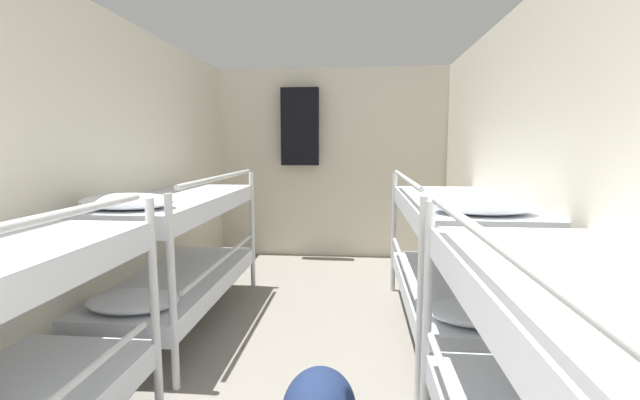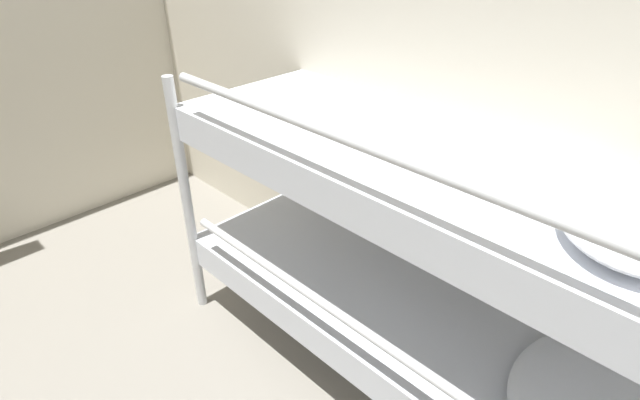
{
  "view_description": "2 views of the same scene",
  "coord_description": "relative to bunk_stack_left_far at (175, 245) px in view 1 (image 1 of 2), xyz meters",
  "views": [
    {
      "loc": [
        0.34,
        0.37,
        1.36
      ],
      "look_at": [
        0.05,
        3.6,
        0.95
      ],
      "focal_mm": 24.0,
      "sensor_mm": 36.0,
      "label": 1
    },
    {
      "loc": [
        -0.22,
        2.63,
        1.65
      ],
      "look_at": [
        0.82,
        3.67,
        0.78
      ],
      "focal_mm": 28.0,
      "sensor_mm": 36.0,
      "label": 2
    }
  ],
  "objects": [
    {
      "name": "wall_left",
      "position": [
        -0.39,
        -0.59,
        0.51
      ],
      "size": [
        0.06,
        5.67,
        2.28
      ],
      "color": "beige",
      "rests_on": "ground_plane"
    },
    {
      "name": "wall_right",
      "position": [
        2.42,
        -0.59,
        0.51
      ],
      "size": [
        0.06,
        5.67,
        2.28
      ],
      "color": "beige",
      "rests_on": "ground_plane"
    },
    {
      "name": "wall_back",
      "position": [
        1.01,
        2.22,
        0.51
      ],
      "size": [
        2.86,
        0.06,
        2.28
      ],
      "color": "beige",
      "rests_on": "ground_plane"
    },
    {
      "name": "bunk_stack_left_far",
      "position": [
        0.0,
        0.0,
        0.0
      ],
      "size": [
        0.72,
        1.82,
        1.15
      ],
      "color": "silver",
      "rests_on": "ground_plane"
    },
    {
      "name": "bunk_stack_right_far",
      "position": [
        2.03,
        0.0,
        0.0
      ],
      "size": [
        0.72,
        1.82,
        1.15
      ],
      "color": "silver",
      "rests_on": "ground_plane"
    },
    {
      "name": "hanging_coat",
      "position": [
        0.66,
        2.07,
        0.95
      ],
      "size": [
        0.44,
        0.12,
        0.9
      ],
      "color": "black"
    }
  ]
}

